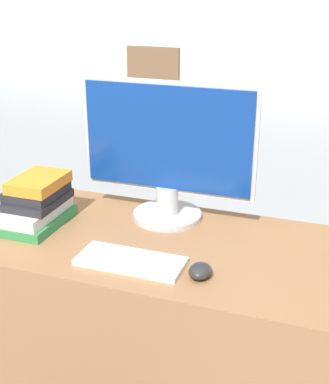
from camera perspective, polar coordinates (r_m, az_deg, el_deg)
name	(u,v)px	position (r m, az deg, el deg)	size (l,w,h in m)	color
desk	(185,337)	(1.94, 2.25, -15.20)	(1.48, 0.63, 0.72)	#8C603D
monitor	(168,151)	(1.85, 0.34, 4.39)	(0.62, 0.25, 0.50)	#B7B7BC
keyboard	(131,261)	(1.65, -3.62, -7.38)	(0.33, 0.14, 0.02)	white
mouse	(200,271)	(1.57, 3.82, -8.40)	(0.07, 0.08, 0.04)	#262626
book_stack	(37,203)	(1.92, -13.43, -1.12)	(0.18, 0.27, 0.18)	#2D7F42
far_chair	(149,107)	(4.35, -1.71, 9.03)	(0.44, 0.44, 1.01)	brown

